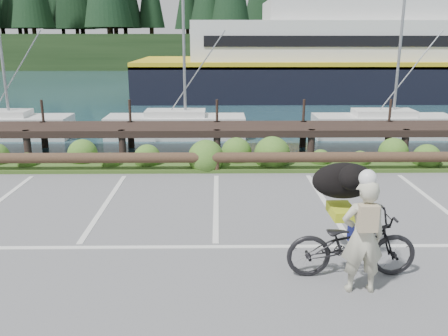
{
  "coord_description": "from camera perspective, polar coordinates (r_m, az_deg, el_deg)",
  "views": [
    {
      "loc": [
        0.06,
        -8.57,
        3.84
      ],
      "look_at": [
        0.18,
        1.18,
        1.1
      ],
      "focal_mm": 38.0,
      "sensor_mm": 36.0,
      "label": 1
    }
  ],
  "objects": [
    {
      "name": "log_rail",
      "position": [
        13.72,
        -0.92,
        -0.56
      ],
      "size": [
        32.0,
        0.3,
        0.6
      ],
      "primitive_type": null,
      "color": "#443021",
      "rests_on": "ground"
    },
    {
      "name": "harbor_backdrop",
      "position": [
        87.12,
        -0.48,
        13.18
      ],
      "size": [
        170.0,
        160.0,
        30.0
      ],
      "color": "#1B3842",
      "rests_on": "ground"
    },
    {
      "name": "ground",
      "position": [
        9.39,
        -1.01,
        -8.44
      ],
      "size": [
        72.0,
        72.0,
        0.0
      ],
      "primitive_type": "plane",
      "color": "#5E5E61"
    },
    {
      "name": "cyclist",
      "position": [
        7.52,
        16.35,
        -7.94
      ],
      "size": [
        0.67,
        0.45,
        1.81
      ],
      "primitive_type": "imported",
      "rotation": [
        0.0,
        0.0,
        3.16
      ],
      "color": "beige",
      "rests_on": "ground"
    },
    {
      "name": "dog",
      "position": [
        8.4,
        14.2,
        -1.49
      ],
      "size": [
        0.56,
        1.1,
        0.63
      ],
      "primitive_type": "ellipsoid",
      "rotation": [
        0.0,
        0.0,
        1.59
      ],
      "color": "black",
      "rests_on": "bicycle"
    },
    {
      "name": "bicycle",
      "position": [
        8.09,
        15.09,
        -8.82
      ],
      "size": [
        2.13,
        0.78,
        1.11
      ],
      "primitive_type": "imported",
      "rotation": [
        0.0,
        0.0,
        1.59
      ],
      "color": "black",
      "rests_on": "ground"
    },
    {
      "name": "vegetation_strip",
      "position": [
        14.38,
        -0.91,
        0.42
      ],
      "size": [
        34.0,
        1.6,
        0.1
      ],
      "primitive_type": "cube",
      "color": "#3D5B21",
      "rests_on": "ground"
    }
  ]
}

